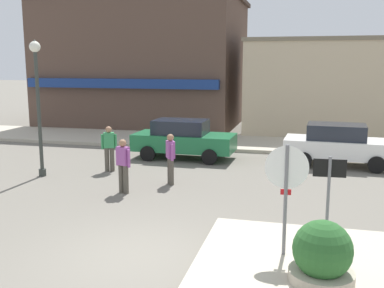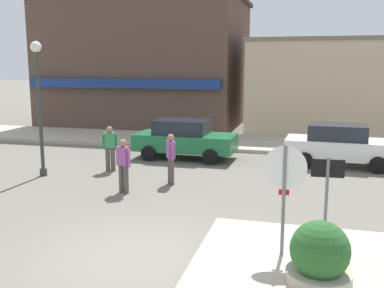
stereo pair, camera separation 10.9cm
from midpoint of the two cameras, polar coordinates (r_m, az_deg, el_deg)
ground_plane at (r=9.19m, az=-7.23°, el=-14.22°), size 160.00×160.00×0.00m
sidewalk_corner at (r=8.60m, az=21.93°, el=-16.15°), size 6.40×4.80×0.15m
kerb_far at (r=21.31m, az=5.46°, el=0.18°), size 80.00×4.00×0.15m
stop_sign at (r=8.66m, az=11.50°, el=-5.20°), size 0.82×0.08×2.30m
one_way_sign at (r=8.79m, az=16.56°, el=-6.45°), size 0.60×0.07×2.10m
planter at (r=8.04m, az=15.80°, el=-13.86°), size 1.10×1.10×1.23m
lamp_post at (r=15.74m, az=-19.23°, el=6.66°), size 0.36×0.36×4.54m
parked_car_nearest at (r=17.95m, az=-1.28°, el=0.70°), size 4.04×1.96×1.56m
parked_car_second at (r=17.54m, az=17.97°, el=-0.03°), size 4.09×2.05×1.56m
pedestrian_crossing_near at (r=13.30m, az=-8.97°, el=-2.57°), size 0.54×0.34×1.61m
pedestrian_crossing_far at (r=16.06m, az=-10.67°, el=-0.41°), size 0.55×0.33×1.61m
pedestrian_kerb_side at (r=14.12m, az=-2.97°, el=-1.71°), size 0.37×0.52×1.61m
building_corner_shop at (r=28.66m, az=-5.91°, el=10.29°), size 11.84×8.91×7.65m
building_storefront_left_near at (r=25.18m, az=16.12°, el=6.98°), size 8.07×5.45×5.03m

